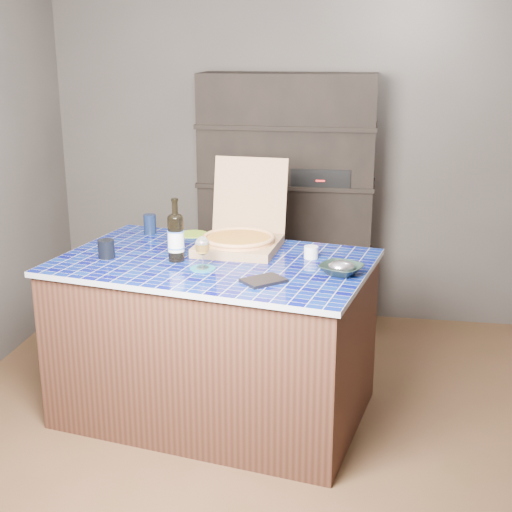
% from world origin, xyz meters
% --- Properties ---
extents(room, '(3.50, 3.50, 3.50)m').
position_xyz_m(room, '(0.00, 0.00, 1.25)').
color(room, brown).
rests_on(room, ground).
extents(shelving_unit, '(1.20, 0.41, 1.80)m').
position_xyz_m(shelving_unit, '(0.00, 1.53, 0.90)').
color(shelving_unit, black).
rests_on(shelving_unit, floor).
extents(kitchen_island, '(1.79, 1.31, 0.89)m').
position_xyz_m(kitchen_island, '(-0.22, 0.14, 0.45)').
color(kitchen_island, '#47271C').
rests_on(kitchen_island, floor).
extents(pizza_box, '(0.47, 0.56, 0.47)m').
position_xyz_m(pizza_box, '(-0.12, 0.37, 0.96)').
color(pizza_box, '#986E4E').
rests_on(pizza_box, kitchen_island).
extents(mead_bottle, '(0.09, 0.09, 0.34)m').
position_xyz_m(mead_bottle, '(-0.41, 0.09, 1.02)').
color(mead_bottle, black).
rests_on(mead_bottle, kitchen_island).
extents(teal_trivet, '(0.13, 0.13, 0.01)m').
position_xyz_m(teal_trivet, '(-0.24, -0.02, 0.89)').
color(teal_trivet, '#166072').
rests_on(teal_trivet, kitchen_island).
extents(wine_glass, '(0.07, 0.07, 0.17)m').
position_xyz_m(wine_glass, '(-0.24, -0.02, 1.01)').
color(wine_glass, white).
rests_on(wine_glass, teal_trivet).
extents(tumbler, '(0.09, 0.09, 0.10)m').
position_xyz_m(tumbler, '(-0.79, 0.08, 0.94)').
color(tumbler, black).
rests_on(tumbler, kitchen_island).
extents(dvd_case, '(0.24, 0.24, 0.02)m').
position_xyz_m(dvd_case, '(0.10, -0.18, 0.90)').
color(dvd_case, black).
rests_on(dvd_case, kitchen_island).
extents(bowl, '(0.28, 0.28, 0.05)m').
position_xyz_m(bowl, '(0.46, 0.00, 0.92)').
color(bowl, black).
rests_on(bowl, kitchen_island).
extents(foil_contents, '(0.13, 0.11, 0.06)m').
position_xyz_m(foil_contents, '(0.46, 0.00, 0.93)').
color(foil_contents, '#A7A5B0').
rests_on(foil_contents, bowl).
extents(white_jar, '(0.08, 0.08, 0.06)m').
position_xyz_m(white_jar, '(0.29, 0.26, 0.92)').
color(white_jar, silver).
rests_on(white_jar, kitchen_island).
extents(navy_cup, '(0.07, 0.07, 0.12)m').
position_xyz_m(navy_cup, '(-0.71, 0.61, 0.95)').
color(navy_cup, black).
rests_on(navy_cup, kitchen_island).
extents(green_trivet, '(0.18, 0.18, 0.01)m').
position_xyz_m(green_trivet, '(-0.45, 0.63, 0.89)').
color(green_trivet, '#8CBB28').
rests_on(green_trivet, kitchen_island).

